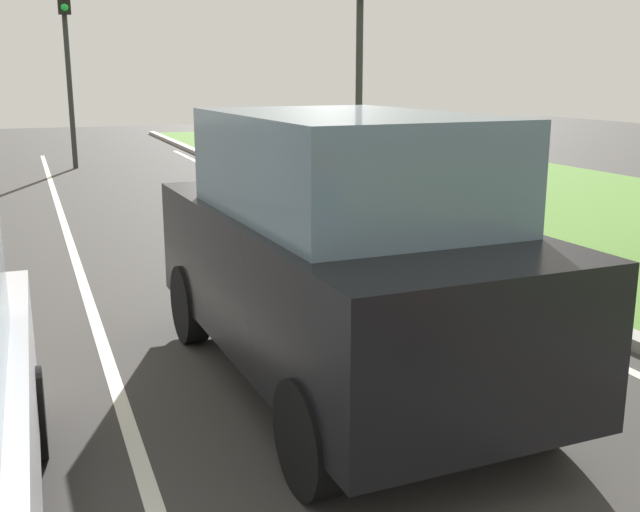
{
  "coord_description": "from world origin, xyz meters",
  "views": [
    {
      "loc": [
        -1.26,
        3.73,
        2.57
      ],
      "look_at": [
        0.81,
        9.04,
        1.2
      ],
      "focal_mm": 42.64,
      "sensor_mm": 36.0,
      "label": 1
    }
  ],
  "objects": [
    {
      "name": "ground_plane",
      "position": [
        0.0,
        14.0,
        0.0
      ],
      "size": [
        60.0,
        60.0,
        0.0
      ],
      "primitive_type": "plane",
      "color": "#383533"
    },
    {
      "name": "lane_line_center",
      "position": [
        -0.7,
        14.0,
        0.0
      ],
      "size": [
        0.12,
        32.0,
        0.01
      ],
      "primitive_type": "cube",
      "color": "silver",
      "rests_on": "ground"
    },
    {
      "name": "lane_line_right_edge",
      "position": [
        3.6,
        14.0,
        0.0
      ],
      "size": [
        0.12,
        32.0,
        0.01
      ],
      "primitive_type": "cube",
      "color": "silver",
      "rests_on": "ground"
    },
    {
      "name": "grass_verge_right",
      "position": [
        8.5,
        14.0,
        0.03
      ],
      "size": [
        9.0,
        48.0,
        0.06
      ],
      "primitive_type": "cube",
      "color": "#548433",
      "rests_on": "ground"
    },
    {
      "name": "curb_right",
      "position": [
        4.1,
        14.0,
        0.06
      ],
      "size": [
        0.24,
        48.0,
        0.12
      ],
      "primitive_type": "cube",
      "color": "#9E9B93",
      "rests_on": "ground"
    },
    {
      "name": "car_suv_ahead",
      "position": [
        1.06,
        9.28,
        1.17
      ],
      "size": [
        2.1,
        4.57,
        2.28
      ],
      "rotation": [
        0.0,
        0.0,
        0.04
      ],
      "color": "black",
      "rests_on": "ground"
    },
    {
      "name": "traffic_light_near_right",
      "position": [
        5.06,
        17.71,
        3.48
      ],
      "size": [
        0.32,
        0.5,
        5.11
      ],
      "color": "#2D2D2D",
      "rests_on": "ground"
    },
    {
      "name": "traffic_light_far_median",
      "position": [
        0.07,
        25.97,
        3.54
      ],
      "size": [
        0.32,
        0.5,
        5.21
      ],
      "color": "#2D2D2D",
      "rests_on": "ground"
    }
  ]
}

